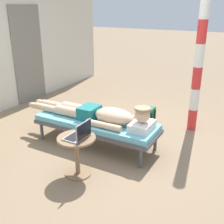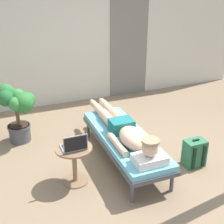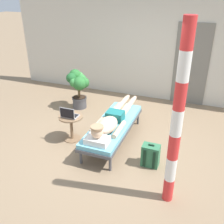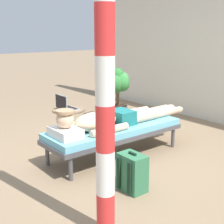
# 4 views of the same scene
# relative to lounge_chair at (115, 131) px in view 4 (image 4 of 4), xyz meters

# --- Properties ---
(ground_plane) EXTENTS (40.00, 40.00, 0.00)m
(ground_plane) POSITION_rel_lounge_chair_xyz_m (-0.03, -0.15, -0.35)
(ground_plane) COLOR #8C7256
(lounge_chair) EXTENTS (0.65, 1.92, 0.42)m
(lounge_chair) POSITION_rel_lounge_chair_xyz_m (0.00, 0.00, 0.00)
(lounge_chair) COLOR #4C4C51
(lounge_chair) RESTS_ON ground
(person_reclining) EXTENTS (0.53, 2.17, 0.33)m
(person_reclining) POSITION_rel_lounge_chair_xyz_m (-0.00, -0.08, 0.17)
(person_reclining) COLOR white
(person_reclining) RESTS_ON lounge_chair
(side_table) EXTENTS (0.48, 0.48, 0.52)m
(side_table) POSITION_rel_lounge_chair_xyz_m (-0.81, -0.22, 0.01)
(side_table) COLOR #8C6B4C
(side_table) RESTS_ON ground
(laptop) EXTENTS (0.31, 0.24, 0.23)m
(laptop) POSITION_rel_lounge_chair_xyz_m (-0.81, -0.27, 0.24)
(laptop) COLOR #A5A8AD
(laptop) RESTS_ON side_table
(backpack) EXTENTS (0.30, 0.26, 0.42)m
(backpack) POSITION_rel_lounge_chair_xyz_m (0.87, -0.47, -0.15)
(backpack) COLOR #33724C
(backpack) RESTS_ON ground
(potted_plant) EXTENTS (0.57, 0.60, 0.97)m
(potted_plant) POSITION_rel_lounge_chair_xyz_m (-1.35, 1.16, 0.27)
(potted_plant) COLOR #4C4C51
(potted_plant) RESTS_ON ground
(porch_post) EXTENTS (0.15, 0.15, 2.57)m
(porch_post) POSITION_rel_lounge_chair_xyz_m (1.30, -1.15, 0.94)
(porch_post) COLOR red
(porch_post) RESTS_ON ground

